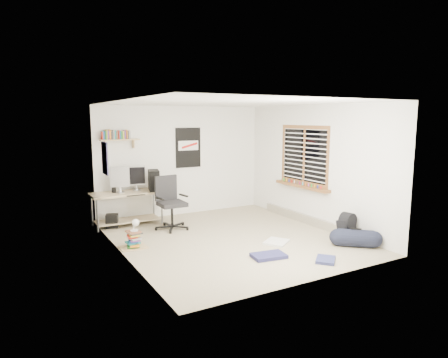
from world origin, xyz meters
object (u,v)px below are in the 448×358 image
desk (127,208)px  office_chair (172,205)px  backpack (347,231)px  book_stack (133,239)px  duffel_bag (356,239)px

desk → office_chair: size_ratio=1.35×
backpack → book_stack: backpack is taller
backpack → book_stack: size_ratio=0.93×
desk → backpack: 4.43m
book_stack → backpack: bearing=-24.1°
desk → duffel_bag: 4.58m
desk → backpack: desk is taller
backpack → office_chair: bearing=126.0°
duffel_bag → desk: bearing=174.0°
desk → office_chair: office_chair is taller
desk → office_chair: (0.70, -0.76, 0.12)m
office_chair → backpack: size_ratio=2.48×
desk → book_stack: (-0.34, -1.54, -0.21)m
office_chair → desk: bearing=124.7°
duffel_bag → book_stack: (-3.41, 1.85, 0.01)m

